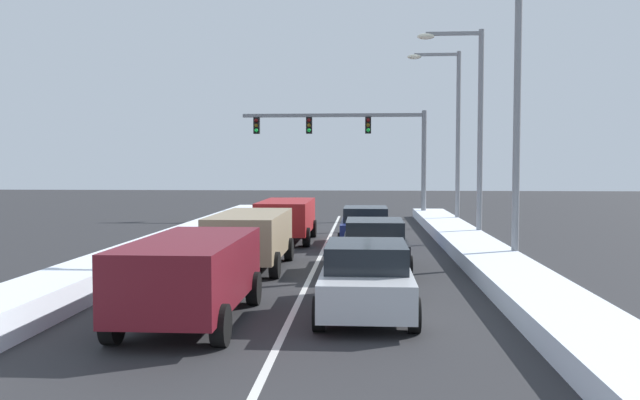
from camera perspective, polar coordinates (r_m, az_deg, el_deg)
ground_plane at (r=19.27m, az=-0.65°, el=-6.26°), size 120.00×120.00×0.00m
lane_stripe_between_right_lane_and_center_lane at (r=22.44m, az=-0.01°, el=-4.92°), size 0.14×35.40×0.01m
snow_bank_right_shoulder at (r=22.68m, az=13.51°, el=-4.32°), size 1.79×35.40×0.48m
snow_bank_left_shoulder at (r=23.35m, az=-13.13°, el=-3.88°), size 1.54×35.40×0.66m
sedan_silver_right_lane_nearest at (r=13.96m, az=4.00°, el=-6.68°), size 2.00×4.50×1.51m
sedan_black_right_lane_second at (r=19.61m, az=4.71°, el=-3.85°), size 2.00×4.50×1.51m
sedan_navy_right_lane_third at (r=25.42m, az=3.93°, el=-2.26°), size 2.00×4.50×1.51m
suv_maroon_center_lane_nearest at (r=13.39m, az=-11.02°, el=-6.06°), size 2.16×4.90×1.67m
suv_tan_center_lane_second at (r=19.97m, az=-5.98°, el=-3.01°), size 2.16×4.90×1.67m
suv_red_center_lane_third at (r=26.79m, az=-2.90°, el=-1.44°), size 2.16×4.90×1.67m
traffic_light_gantry at (r=38.28m, az=3.38°, el=5.47°), size 10.60×0.47×6.20m
street_lamp_right_near at (r=21.14m, az=15.77°, el=9.38°), size 2.66×0.36×9.32m
street_lamp_right_mid at (r=27.40m, az=12.92°, el=7.05°), size 2.66×0.36×8.49m
street_lamp_right_far at (r=33.77m, az=11.24°, el=6.51°), size 2.66×0.36×8.72m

